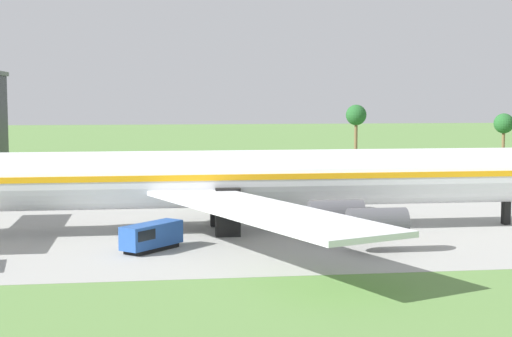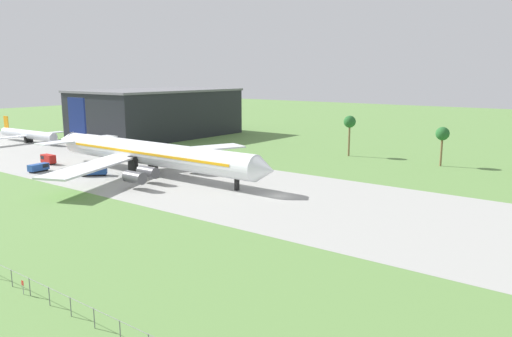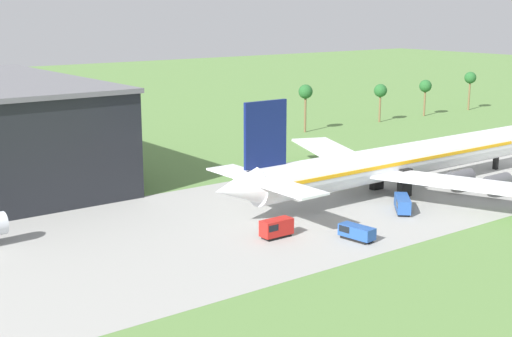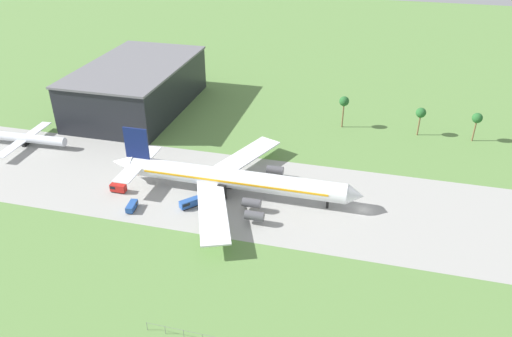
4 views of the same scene
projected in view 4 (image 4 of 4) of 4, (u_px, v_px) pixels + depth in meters
ground_plane at (364, 210)px, 139.71m from camera, size 600.00×600.00×0.00m
taxiway_strip at (364, 210)px, 139.71m from camera, size 320.00×44.00×0.02m
jet_airliner at (231, 179)px, 144.31m from camera, size 75.86×61.39×17.97m
regional_aircraft at (24, 138)px, 172.77m from camera, size 31.10×28.03×8.83m
baggage_tug at (118, 188)px, 147.22m from camera, size 4.65×2.04×2.62m
fuel_truck at (132, 206)px, 139.50m from camera, size 2.64×5.32×2.02m
catering_van at (190, 203)px, 140.40m from camera, size 5.70×5.97×2.45m
terminal_building at (137, 87)px, 198.55m from camera, size 36.72×61.20×18.35m
palm_tree_row at (444, 114)px, 175.25m from camera, size 70.61×3.60×12.16m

